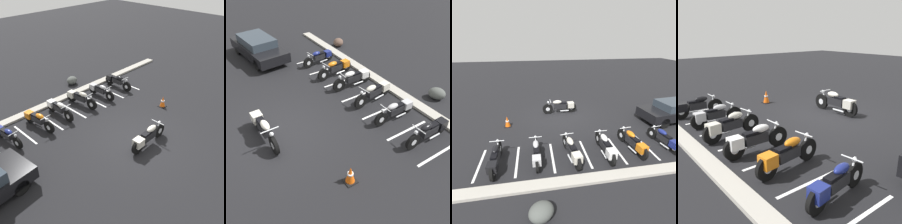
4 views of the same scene
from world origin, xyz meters
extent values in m
plane|color=black|center=(0.00, 0.00, 0.00)|extent=(60.00, 60.00, 0.00)
cylinder|color=black|center=(0.90, -0.44, 0.36)|extent=(0.72, 0.14, 0.72)
cylinder|color=silver|center=(0.90, -0.44, 0.36)|extent=(0.27, 0.14, 0.27)
cylinder|color=black|center=(-0.78, -0.46, 0.36)|extent=(0.72, 0.14, 0.72)
cylinder|color=silver|center=(-0.78, -0.46, 0.36)|extent=(0.27, 0.14, 0.27)
cube|color=black|center=(0.00, -0.45, 0.52)|extent=(0.83, 0.32, 0.33)
ellipsoid|color=beige|center=(0.22, -0.45, 0.81)|extent=(0.61, 0.29, 0.26)
cube|color=black|center=(-0.18, -0.45, 0.74)|extent=(0.48, 0.27, 0.09)
cube|color=beige|center=(-0.73, -0.46, 0.55)|extent=(0.44, 0.40, 0.37)
cylinder|color=silver|center=(0.77, -0.44, 0.64)|extent=(0.29, 0.07, 0.58)
cylinder|color=silver|center=(0.70, -0.44, 0.92)|extent=(0.05, 0.67, 0.04)
sphere|color=silver|center=(0.84, -0.44, 0.84)|extent=(0.15, 0.15, 0.15)
cylinder|color=silver|center=(-0.27, -0.30, 0.20)|extent=(0.60, 0.08, 0.08)
cylinder|color=black|center=(-4.30, 3.72, 0.30)|extent=(0.18, 0.62, 0.61)
cylinder|color=silver|center=(-4.30, 3.72, 0.30)|extent=(0.14, 0.24, 0.23)
cube|color=black|center=(-4.39, 4.47, 0.44)|extent=(0.34, 0.73, 0.28)
ellipsoid|color=navy|center=(-4.37, 4.29, 0.69)|extent=(0.30, 0.54, 0.22)
cube|color=black|center=(-4.41, 4.63, 0.63)|extent=(0.27, 0.43, 0.07)
cylinder|color=silver|center=(-4.31, 3.83, 0.54)|extent=(0.08, 0.25, 0.49)
cylinder|color=silver|center=(-4.32, 3.88, 0.78)|extent=(0.57, 0.10, 0.03)
sphere|color=silver|center=(-4.31, 3.76, 0.71)|extent=(0.13, 0.13, 0.13)
cylinder|color=silver|center=(-4.30, 4.71, 0.17)|extent=(0.13, 0.51, 0.06)
cylinder|color=black|center=(-2.60, 3.68, 0.33)|extent=(0.20, 0.67, 0.66)
cylinder|color=silver|center=(-2.60, 3.68, 0.33)|extent=(0.15, 0.26, 0.25)
cylinder|color=black|center=(-2.79, 5.21, 0.33)|extent=(0.20, 0.67, 0.66)
cylinder|color=silver|center=(-2.79, 5.21, 0.33)|extent=(0.15, 0.26, 0.25)
cube|color=black|center=(-2.70, 4.49, 0.48)|extent=(0.37, 0.78, 0.30)
ellipsoid|color=orange|center=(-2.68, 4.30, 0.75)|extent=(0.32, 0.58, 0.24)
cube|color=black|center=(-2.72, 4.66, 0.68)|extent=(0.29, 0.46, 0.08)
cube|color=orange|center=(-2.78, 5.16, 0.51)|extent=(0.40, 0.44, 0.34)
cylinder|color=silver|center=(-2.62, 3.80, 0.59)|extent=(0.09, 0.27, 0.53)
cylinder|color=silver|center=(-2.62, 3.86, 0.85)|extent=(0.62, 0.11, 0.04)
sphere|color=silver|center=(-2.61, 3.73, 0.77)|extent=(0.14, 0.14, 0.14)
cylinder|color=silver|center=(-2.59, 4.76, 0.18)|extent=(0.13, 0.55, 0.07)
cylinder|color=black|center=(-1.29, 3.78, 0.33)|extent=(0.12, 0.66, 0.66)
cylinder|color=silver|center=(-1.29, 3.78, 0.33)|extent=(0.13, 0.25, 0.25)
cylinder|color=black|center=(-1.30, 5.34, 0.33)|extent=(0.12, 0.66, 0.66)
cylinder|color=silver|center=(-1.30, 5.34, 0.33)|extent=(0.13, 0.25, 0.25)
cube|color=black|center=(-1.30, 4.61, 0.48)|extent=(0.28, 0.76, 0.30)
ellipsoid|color=white|center=(-1.29, 4.41, 0.75)|extent=(0.26, 0.56, 0.24)
cube|color=black|center=(-1.30, 4.78, 0.68)|extent=(0.24, 0.44, 0.08)
cube|color=white|center=(-1.30, 5.29, 0.51)|extent=(0.36, 0.40, 0.34)
cylinder|color=silver|center=(-1.29, 3.90, 0.59)|extent=(0.06, 0.26, 0.53)
cylinder|color=silver|center=(-1.29, 3.96, 0.85)|extent=(0.62, 0.04, 0.04)
sphere|color=silver|center=(-1.29, 3.83, 0.77)|extent=(0.14, 0.14, 0.14)
cylinder|color=silver|center=(-1.16, 4.86, 0.18)|extent=(0.07, 0.55, 0.07)
cylinder|color=black|center=(0.39, 3.81, 0.34)|extent=(0.21, 0.68, 0.67)
cylinder|color=silver|center=(0.39, 3.81, 0.34)|extent=(0.16, 0.27, 0.26)
cylinder|color=black|center=(0.19, 5.37, 0.34)|extent=(0.21, 0.68, 0.67)
cylinder|color=silver|center=(0.19, 5.37, 0.34)|extent=(0.16, 0.27, 0.26)
cube|color=black|center=(0.28, 4.64, 0.49)|extent=(0.38, 0.80, 0.31)
ellipsoid|color=beige|center=(0.31, 4.44, 0.76)|extent=(0.34, 0.60, 0.24)
cube|color=black|center=(0.26, 4.81, 0.69)|extent=(0.30, 0.48, 0.08)
cube|color=beige|center=(0.19, 5.32, 0.52)|extent=(0.42, 0.45, 0.35)
cylinder|color=silver|center=(0.37, 3.93, 0.60)|extent=(0.09, 0.27, 0.54)
cylinder|color=silver|center=(0.37, 3.99, 0.87)|extent=(0.63, 0.12, 0.04)
sphere|color=silver|center=(0.38, 3.86, 0.78)|extent=(0.14, 0.14, 0.14)
cylinder|color=silver|center=(0.39, 4.91, 0.18)|extent=(0.14, 0.56, 0.07)
cylinder|color=black|center=(1.82, 3.75, 0.31)|extent=(0.12, 0.63, 0.63)
cylinder|color=silver|center=(1.82, 3.75, 0.31)|extent=(0.12, 0.24, 0.24)
cylinder|color=black|center=(1.80, 5.22, 0.31)|extent=(0.12, 0.63, 0.63)
cylinder|color=silver|center=(1.80, 5.22, 0.31)|extent=(0.12, 0.24, 0.24)
cube|color=black|center=(1.81, 4.54, 0.46)|extent=(0.27, 0.72, 0.28)
ellipsoid|color=#B7B7BC|center=(1.81, 4.35, 0.71)|extent=(0.25, 0.53, 0.23)
cube|color=black|center=(1.81, 4.70, 0.65)|extent=(0.23, 0.42, 0.08)
cube|color=#B7B7BC|center=(1.80, 5.18, 0.48)|extent=(0.35, 0.38, 0.32)
cylinder|color=silver|center=(1.82, 3.87, 0.56)|extent=(0.06, 0.25, 0.51)
cylinder|color=silver|center=(1.82, 3.92, 0.81)|extent=(0.59, 0.04, 0.03)
sphere|color=silver|center=(1.82, 3.80, 0.73)|extent=(0.13, 0.13, 0.13)
cylinder|color=silver|center=(1.94, 4.77, 0.17)|extent=(0.07, 0.52, 0.07)
cylinder|color=black|center=(3.48, 3.85, 0.33)|extent=(0.12, 0.65, 0.65)
cylinder|color=silver|center=(3.48, 3.85, 0.33)|extent=(0.13, 0.25, 0.25)
cylinder|color=black|center=(3.47, 5.37, 0.33)|extent=(0.12, 0.65, 0.65)
cylinder|color=silver|center=(3.47, 5.37, 0.33)|extent=(0.13, 0.25, 0.25)
cube|color=black|center=(3.47, 4.66, 0.47)|extent=(0.28, 0.75, 0.30)
ellipsoid|color=black|center=(3.47, 4.46, 0.74)|extent=(0.26, 0.55, 0.24)
cube|color=black|center=(3.47, 4.83, 0.67)|extent=(0.24, 0.43, 0.08)
cube|color=black|center=(3.47, 5.32, 0.50)|extent=(0.36, 0.40, 0.34)
cylinder|color=silver|center=(3.47, 3.96, 0.58)|extent=(0.06, 0.26, 0.52)
cylinder|color=silver|center=(3.47, 4.02, 0.84)|extent=(0.61, 0.04, 0.04)
sphere|color=silver|center=(3.48, 3.89, 0.76)|extent=(0.14, 0.14, 0.14)
cylinder|color=silver|center=(3.61, 4.91, 0.18)|extent=(0.07, 0.54, 0.07)
cylinder|color=black|center=(-5.57, 1.24, 0.32)|extent=(0.66, 0.28, 0.64)
cube|color=#A8A399|center=(0.00, 6.05, 0.06)|extent=(18.00, 0.50, 0.12)
ellipsoid|color=#4B4F4B|center=(1.74, 7.26, 0.26)|extent=(0.96, 0.88, 0.53)
cube|color=black|center=(3.45, 1.07, 0.01)|extent=(0.40, 0.40, 0.03)
cone|color=#EA590F|center=(3.45, 1.07, 0.33)|extent=(0.32, 0.32, 0.66)
cylinder|color=white|center=(3.45, 1.07, 0.36)|extent=(0.20, 0.20, 0.06)
cube|color=white|center=(-3.56, 4.43, 0.00)|extent=(0.10, 2.10, 0.00)
cube|color=white|center=(-2.00, 4.43, 0.00)|extent=(0.10, 2.10, 0.00)
cube|color=white|center=(-0.45, 4.43, 0.00)|extent=(0.10, 2.10, 0.00)
cube|color=white|center=(1.11, 4.43, 0.00)|extent=(0.10, 2.10, 0.00)
cube|color=white|center=(2.67, 4.43, 0.00)|extent=(0.10, 2.10, 0.00)
cube|color=white|center=(4.22, 4.43, 0.00)|extent=(0.10, 2.10, 0.00)
camera|label=1|loc=(-8.15, -5.88, 7.81)|focal=42.00mm
camera|label=2|loc=(7.78, -2.25, 6.88)|focal=42.00mm
camera|label=3|loc=(1.67, 10.87, 5.03)|focal=28.00mm
camera|label=4|loc=(-7.66, 8.37, 3.56)|focal=42.00mm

